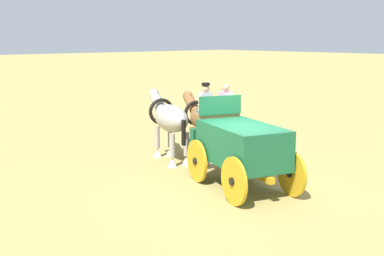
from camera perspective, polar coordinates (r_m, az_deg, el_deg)
ground_plane at (r=13.50m, az=5.81°, el=-7.05°), size 220.00×220.00×0.00m
show_wagon at (r=13.33m, az=5.55°, el=-1.91°), size 5.67×2.72×2.77m
draft_horse_near at (r=16.16m, az=-2.66°, el=1.00°), size 2.97×1.45×2.27m
draft_horse_off at (r=16.70m, az=1.49°, el=0.91°), size 2.96×1.42×2.13m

